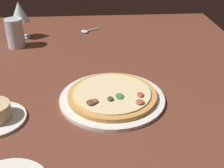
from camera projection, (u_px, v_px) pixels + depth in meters
dining_table at (110, 92)px, 93.32cm from camera, size 150.00×110.00×4.00cm
pizza_main at (114, 96)px, 84.95cm from camera, size 29.96×29.96×3.37cm
wine_glass_far at (19, 13)px, 123.78cm from camera, size 7.72×7.72×15.39cm
water_glass at (15, 35)px, 117.89cm from camera, size 6.81×6.81×11.27cm
spoon at (86, 31)px, 134.92cm from camera, size 6.93×8.86×1.00cm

